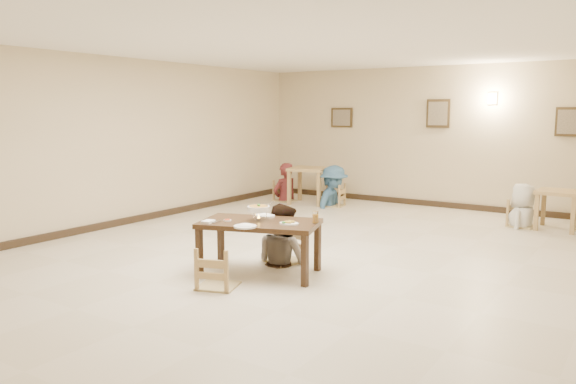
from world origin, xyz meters
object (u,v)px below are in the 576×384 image
Objects in this scene: main_table at (260,227)px; curry_warmer at (259,209)px; bg_diner_c at (524,183)px; bg_chair_rl at (523,201)px; main_diner at (282,204)px; chair_near at (217,248)px; bg_table_right at (559,198)px; drink_glass at (315,218)px; bg_diner_a at (285,163)px; bg_table_left at (309,174)px; bg_chair_ll at (285,182)px; bg_chair_lr at (334,185)px; bg_diner_b at (334,165)px; chair_far at (284,228)px.

main_table is 5.17× the size of curry_warmer.
bg_chair_rl is at bearing -174.21° from bg_diner_c.
chair_near is at bearing 102.12° from main_diner.
curry_warmer reaches higher than bg_table_right.
main_table is 0.72m from drink_glass.
main_diner is at bearing 154.79° from drink_glass.
main_table is at bearing 48.10° from bg_diner_a.
drink_glass reaches higher than main_table.
bg_chair_rl is at bearing -1.33° from bg_table_left.
main_diner is 4.89m from bg_diner_c.
main_diner is at bearing 50.78° from bg_diner_a.
main_diner is 1.76× the size of bg_chair_rl.
bg_diner_c is at bearing -131.24° from chair_near.
bg_table_left is at bearing 96.13° from bg_chair_rl.
bg_chair_rl is (5.15, -0.08, 0.01)m from bg_chair_ll.
chair_near reaches higher than bg_table_left.
bg_diner_a reaches higher than chair_near.
main_table is 5.72m from bg_table_right.
curry_warmer is at bearing 121.92° from main_table.
curry_warmer is 5.83m from bg_chair_ll.
curry_warmer is 0.18× the size of bg_diner_a.
curry_warmer is 0.44× the size of bg_table_right.
chair_near is 5.97m from bg_chair_lr.
curry_warmer is at bearing 9.07° from bg_chair_lr.
curry_warmer is 5.30m from bg_diner_b.
bg_chair_ll reaches higher than bg_table_right.
bg_chair_lr is at bearing 179.84° from bg_table_right.
curry_warmer is at bearing -165.42° from bg_diner_b.
main_diner is 5.24m from bg_table_right.
bg_chair_ll is at bearing -99.21° from bg_chair_lr.
chair_near is 6.43m from bg_chair_ll.
chair_far is 3.02× the size of curry_warmer.
bg_diner_b reaches higher than curry_warmer.
main_diner reaches higher than bg_chair_lr.
drink_glass is at bearing -9.37° from chair_far.
chair_near is 1.30× the size of bg_table_right.
bg_diner_c is at bearing 48.31° from main_table.
bg_diner_c is at bearing -74.47° from bg_chair_ll.
drink_glass is 0.09× the size of bg_diner_a.
bg_chair_rl is 0.52× the size of bg_diner_a.
main_diner is at bearing -110.64° from chair_near.
bg_chair_ll is 0.44m from bg_diner_a.
bg_chair_lr is (0.63, -0.02, -0.21)m from bg_table_left.
main_diner is 5.14× the size of curry_warmer.
main_table is at bearing 163.97° from bg_chair_rl.
bg_diner_b is (-1.65, 4.44, 0.08)m from main_diner.
bg_diner_a is at bearing 142.84° from chair_far.
bg_diner_a is (-3.65, 4.77, 0.13)m from drink_glass.
main_diner is 4.91m from bg_chair_rl.
main_diner is at bearing 160.32° from bg_chair_rl.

